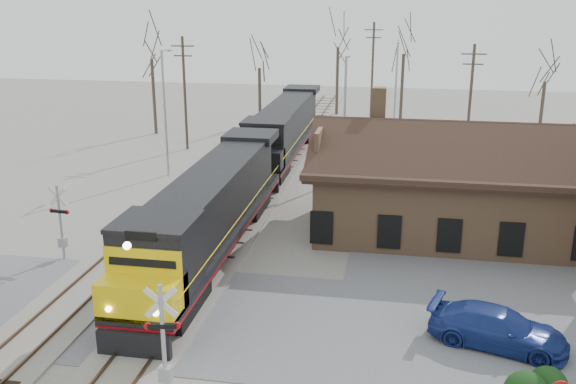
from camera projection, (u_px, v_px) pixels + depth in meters
name	position (u px, v px, depth m)	size (l,w,h in m)	color
ground	(169.00, 313.00, 27.24)	(140.00, 140.00, 0.00)	gray
road	(169.00, 313.00, 27.24)	(60.00, 9.00, 0.03)	#5A5A5F
track_main	(250.00, 203.00, 41.32)	(3.40, 90.00, 0.24)	gray
track_siding	(184.00, 199.00, 42.08)	(3.40, 90.00, 0.24)	gray
depot	(446.00, 191.00, 35.80)	(15.20, 9.31, 7.90)	#966E4D
locomotive_lead	(208.00, 213.00, 32.21)	(3.08, 20.64, 4.58)	black
locomotive_trailing	(284.00, 130.00, 51.87)	(3.08, 20.64, 4.34)	black
crossbuck_near	(164.00, 347.00, 20.95)	(1.18, 0.33, 4.18)	#A5A8AD
crossbuck_far	(61.00, 224.00, 32.32)	(1.12, 0.29, 3.91)	#A5A8AD
parked_car	(498.00, 328.00, 24.52)	(2.12, 5.20, 1.51)	navy
streetlight_a	(165.00, 106.00, 46.47)	(0.25, 2.04, 9.17)	#A5A8AD
streetlight_b	(345.00, 112.00, 45.37)	(0.25, 2.04, 8.85)	#A5A8AD
streetlight_c	(396.00, 85.00, 58.94)	(0.25, 2.04, 8.77)	#A5A8AD
utility_pole_a	(185.00, 91.00, 54.33)	(2.00, 0.24, 9.58)	#382D23
utility_pole_b	(372.00, 68.00, 68.66)	(2.00, 0.24, 10.07)	#382D23
utility_pole_c	(470.00, 98.00, 52.30)	(2.00, 0.24, 9.12)	#382D23
tree_a	(151.00, 46.00, 59.51)	(4.73, 4.73, 11.59)	#382D23
tree_b	(259.00, 59.00, 64.65)	(3.82, 3.82, 9.35)	#382D23
tree_c	(338.00, 36.00, 69.20)	(4.90, 4.90, 12.00)	#382D23
tree_d	(404.00, 42.00, 64.91)	(4.71, 4.71, 11.53)	#382D23
tree_e	(546.00, 72.00, 57.62)	(3.55, 3.55, 8.70)	#382D23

